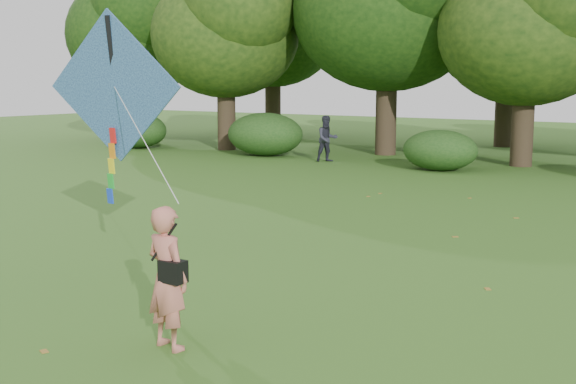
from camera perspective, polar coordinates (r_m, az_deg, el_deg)
The scene contains 7 objects.
ground at distance 9.25m, azimuth -5.27°, elevation -11.00°, with size 100.00×100.00×0.00m, color #265114.
man_kite_flyer at distance 8.58m, azimuth -9.51°, elevation -6.70°, with size 0.62×0.41×1.71m, color #C46C5C.
bystander_left at distance 27.98m, azimuth 3.10°, elevation 4.22°, with size 0.87×0.68×1.79m, color #292836.
crossbody_bag at distance 8.46m, azimuth -9.10°, elevation -6.14°, with size 0.43×0.20×0.69m.
flying_kite at distance 12.37m, azimuth -13.56°, elevation 7.90°, with size 4.86×2.75×3.24m.
shrub_band at distance 25.24m, azimuth 19.28°, elevation 3.16°, with size 39.15×3.22×1.88m.
fallen_leaves at distance 14.46m, azimuth 6.22°, elevation -3.72°, with size 10.78×15.58×0.01m.
Camera 1 is at (5.50, -6.75, 3.13)m, focal length 45.00 mm.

